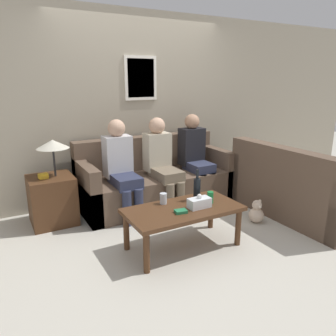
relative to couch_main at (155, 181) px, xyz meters
name	(u,v)px	position (x,y,z in m)	size (l,w,h in m)	color
ground_plane	(173,214)	(0.00, -0.51, -0.31)	(16.00, 16.00, 0.00)	beige
wall_back	(140,107)	(0.00, 0.45, 0.99)	(9.00, 0.08, 2.60)	#9E937F
couch_main	(155,181)	(0.00, 0.00, 0.00)	(2.10, 0.85, 0.91)	brown
couch_side	(297,191)	(1.37, -1.27, 0.00)	(0.85, 1.67, 0.91)	brown
coffee_table	(183,213)	(-0.33, -1.29, 0.07)	(1.18, 0.60, 0.44)	#4C2D19
side_table_with_lamp	(52,195)	(-1.38, -0.01, 0.03)	(0.51, 0.51, 1.02)	#4C2D19
wine_bottle	(197,189)	(-0.09, -1.18, 0.25)	(0.08, 0.08, 0.34)	black
drinking_glass	(163,198)	(-0.45, -1.09, 0.18)	(0.07, 0.07, 0.11)	silver
book_stack	(181,211)	(-0.42, -1.38, 0.14)	(0.13, 0.10, 0.03)	#237547
soda_can	(210,197)	(-0.01, -1.31, 0.18)	(0.07, 0.07, 0.12)	#197A38
tissue_box	(199,203)	(-0.19, -1.36, 0.17)	(0.23, 0.12, 0.15)	silver
person_left	(121,165)	(-0.56, -0.18, 0.34)	(0.34, 0.62, 1.21)	#2D334C
person_middle	(162,160)	(0.01, -0.18, 0.33)	(0.34, 0.66, 1.20)	#756651
person_right	(195,154)	(0.59, -0.12, 0.34)	(0.34, 0.57, 1.21)	#2D334C
teddy_bear	(256,213)	(0.77, -1.20, -0.19)	(0.18, 0.18, 0.28)	beige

